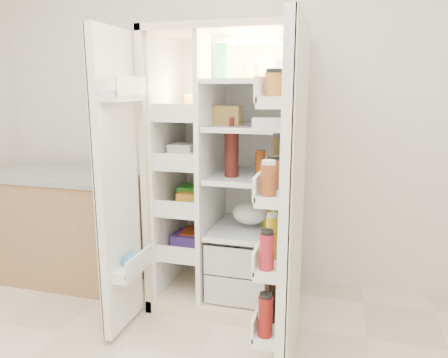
# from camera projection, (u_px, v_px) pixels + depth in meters

# --- Properties ---
(wall_back) EXTENTS (4.00, 0.02, 2.70)m
(wall_back) POSITION_uv_depth(u_px,v_px,m) (247.00, 101.00, 3.07)
(wall_back) COLOR silver
(wall_back) RESTS_ON floor
(refrigerator) EXTENTS (0.92, 0.70, 1.80)m
(refrigerator) POSITION_uv_depth(u_px,v_px,m) (232.00, 193.00, 2.87)
(refrigerator) COLOR beige
(refrigerator) RESTS_ON floor
(freezer_door) EXTENTS (0.15, 0.40, 1.72)m
(freezer_door) POSITION_uv_depth(u_px,v_px,m) (118.00, 187.00, 2.41)
(freezer_door) COLOR white
(freezer_door) RESTS_ON floor
(fridge_door) EXTENTS (0.17, 0.58, 1.72)m
(fridge_door) POSITION_uv_depth(u_px,v_px,m) (288.00, 207.00, 2.07)
(fridge_door) COLOR white
(fridge_door) RESTS_ON floor
(kitchen_counter) EXTENTS (1.14, 0.61, 0.83)m
(kitchen_counter) POSITION_uv_depth(u_px,v_px,m) (69.00, 226.00, 3.22)
(kitchen_counter) COLOR #A57F52
(kitchen_counter) RESTS_ON floor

